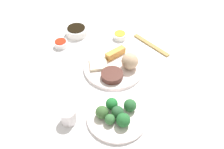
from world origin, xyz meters
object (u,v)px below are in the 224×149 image
at_px(main_plate, 114,67).
at_px(sauce_ramekin_sweet_and_sour, 61,44).
at_px(sauce_ramekin_hot_mustard, 120,36).
at_px(soy_sauce_bowl, 77,31).
at_px(chopsticks_pair, 151,45).
at_px(teacup, 68,116).
at_px(broccoli_plate, 117,116).

relative_size(main_plate, sauce_ramekin_sweet_and_sour, 4.06).
bearing_deg(sauce_ramekin_hot_mustard, soy_sauce_bowl, 74.00).
relative_size(main_plate, chopsticks_pair, 1.22).
bearing_deg(teacup, chopsticks_pair, -46.18).
height_order(main_plate, soy_sauce_bowl, soy_sauce_bowl).
bearing_deg(soy_sauce_bowl, sauce_ramekin_sweet_and_sour, 137.75).
relative_size(sauce_ramekin_hot_mustard, chopsticks_pair, 0.30).
height_order(soy_sauce_bowl, sauce_ramekin_sweet_and_sour, soy_sauce_bowl).
height_order(soy_sauce_bowl, sauce_ramekin_hot_mustard, soy_sauce_bowl).
distance_m(soy_sauce_bowl, sauce_ramekin_sweet_and_sour, 0.12).
xyz_separation_m(soy_sauce_bowl, chopsticks_pair, (-0.14, -0.35, -0.01)).
distance_m(broccoli_plate, sauce_ramekin_sweet_and_sour, 0.49).
distance_m(sauce_ramekin_hot_mustard, teacup, 0.53).
xyz_separation_m(soy_sauce_bowl, sauce_ramekin_sweet_and_sour, (-0.09, 0.08, -0.01)).
distance_m(broccoli_plate, teacup, 0.17).
relative_size(broccoli_plate, teacup, 3.84).
distance_m(main_plate, sauce_ramekin_sweet_and_sour, 0.30).
distance_m(main_plate, chopsticks_pair, 0.24).
bearing_deg(sauce_ramekin_sweet_and_sour, chopsticks_pair, -97.18).
bearing_deg(main_plate, broccoli_plate, 174.70).
bearing_deg(sauce_ramekin_sweet_and_sour, main_plate, -129.64).
xyz_separation_m(broccoli_plate, teacup, (0.01, 0.17, 0.02)).
bearing_deg(broccoli_plate, sauce_ramekin_sweet_and_sour, 24.78).
relative_size(main_plate, sauce_ramekin_hot_mustard, 4.06).
bearing_deg(main_plate, teacup, 141.29).
xyz_separation_m(main_plate, teacup, (-0.24, 0.20, 0.02)).
relative_size(broccoli_plate, soy_sauce_bowl, 2.05).
height_order(soy_sauce_bowl, chopsticks_pair, soy_sauce_bowl).
distance_m(main_plate, teacup, 0.31).
height_order(sauce_ramekin_sweet_and_sour, sauce_ramekin_hot_mustard, same).
bearing_deg(soy_sauce_bowl, sauce_ramekin_hot_mustard, -106.00).
bearing_deg(broccoli_plate, teacup, 86.61).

